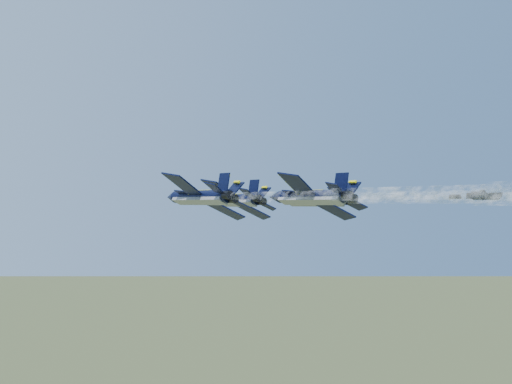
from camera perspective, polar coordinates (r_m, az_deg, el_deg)
jet_lead at (r=106.37m, az=-2.21°, el=-0.70°), size 12.86×18.09×6.35m
jet_left at (r=91.13m, az=-5.07°, el=-0.44°), size 12.86×18.09×6.35m
jet_right at (r=104.77m, az=5.17°, el=-0.67°), size 12.86×18.09×6.35m
jet_slot at (r=90.69m, az=4.82°, el=-0.43°), size 12.86×18.09×6.35m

